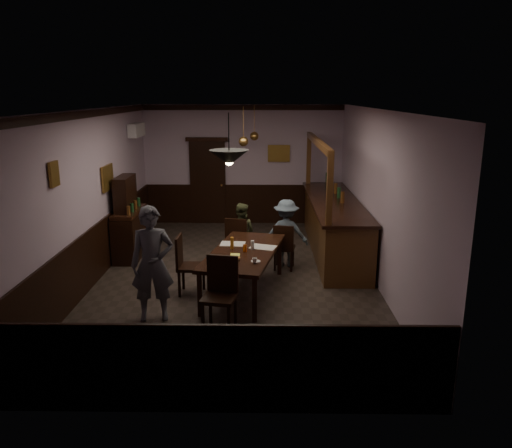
{
  "coord_description": "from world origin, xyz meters",
  "views": [
    {
      "loc": [
        0.5,
        -8.57,
        3.26
      ],
      "look_at": [
        0.39,
        -0.54,
        1.15
      ],
      "focal_mm": 35.0,
      "sensor_mm": 36.0,
      "label": 1
    }
  ],
  "objects_px": {
    "dining_table": "(244,254)",
    "pendant_brass_far": "(254,136)",
    "person_seated_left": "(241,233)",
    "soda_can": "(245,248)",
    "sideboard": "(129,225)",
    "pendant_brass_mid": "(243,142)",
    "person_standing": "(152,264)",
    "pendant_iron": "(229,158)",
    "person_seated_right": "(286,233)",
    "chair_near": "(221,290)",
    "coffee_cup": "(255,260)",
    "chair_far_left": "(237,240)",
    "chair_far_right": "(284,245)",
    "bar_counter": "(334,225)",
    "chair_side": "(186,262)"
  },
  "relations": [
    {
      "from": "dining_table",
      "to": "pendant_brass_far",
      "type": "height_order",
      "value": "pendant_brass_far"
    },
    {
      "from": "sideboard",
      "to": "pendant_iron",
      "type": "height_order",
      "value": "pendant_iron"
    },
    {
      "from": "chair_near",
      "to": "chair_side",
      "type": "xyz_separation_m",
      "value": [
        -0.68,
        1.27,
        -0.03
      ]
    },
    {
      "from": "chair_side",
      "to": "soda_can",
      "type": "bearing_deg",
      "value": -90.93
    },
    {
      "from": "dining_table",
      "to": "chair_far_right",
      "type": "relative_size",
      "value": 2.65
    },
    {
      "from": "dining_table",
      "to": "person_seated_right",
      "type": "relative_size",
      "value": 1.81
    },
    {
      "from": "person_seated_right",
      "to": "pendant_brass_far",
      "type": "xyz_separation_m",
      "value": [
        -0.66,
        2.39,
        1.64
      ]
    },
    {
      "from": "chair_far_left",
      "to": "person_seated_right",
      "type": "relative_size",
      "value": 0.75
    },
    {
      "from": "person_standing",
      "to": "chair_far_right",
      "type": "bearing_deg",
      "value": 38.18
    },
    {
      "from": "person_standing",
      "to": "dining_table",
      "type": "bearing_deg",
      "value": 28.91
    },
    {
      "from": "chair_side",
      "to": "person_seated_left",
      "type": "xyz_separation_m",
      "value": [
        0.84,
        1.62,
        0.05
      ]
    },
    {
      "from": "person_seated_right",
      "to": "sideboard",
      "type": "height_order",
      "value": "sideboard"
    },
    {
      "from": "pendant_brass_far",
      "to": "chair_far_right",
      "type": "bearing_deg",
      "value": -77.25
    },
    {
      "from": "chair_near",
      "to": "pendant_brass_mid",
      "type": "relative_size",
      "value": 1.3
    },
    {
      "from": "person_standing",
      "to": "pendant_brass_far",
      "type": "relative_size",
      "value": 2.12
    },
    {
      "from": "pendant_brass_far",
      "to": "pendant_iron",
      "type": "bearing_deg",
      "value": -93.44
    },
    {
      "from": "chair_far_left",
      "to": "sideboard",
      "type": "bearing_deg",
      "value": -2.78
    },
    {
      "from": "chair_far_left",
      "to": "bar_counter",
      "type": "height_order",
      "value": "bar_counter"
    },
    {
      "from": "chair_far_right",
      "to": "pendant_brass_mid",
      "type": "relative_size",
      "value": 1.1
    },
    {
      "from": "person_standing",
      "to": "pendant_iron",
      "type": "relative_size",
      "value": 2.34
    },
    {
      "from": "person_standing",
      "to": "person_seated_right",
      "type": "xyz_separation_m",
      "value": [
        2.05,
        2.42,
        -0.2
      ]
    },
    {
      "from": "pendant_iron",
      "to": "pendant_brass_far",
      "type": "distance_m",
      "value": 4.61
    },
    {
      "from": "chair_side",
      "to": "person_seated_left",
      "type": "height_order",
      "value": "person_seated_left"
    },
    {
      "from": "chair_far_right",
      "to": "soda_can",
      "type": "relative_size",
      "value": 7.43
    },
    {
      "from": "person_seated_left",
      "to": "coffee_cup",
      "type": "distance_m",
      "value": 2.28
    },
    {
      "from": "person_seated_right",
      "to": "pendant_iron",
      "type": "relative_size",
      "value": 1.78
    },
    {
      "from": "sideboard",
      "to": "pendant_brass_mid",
      "type": "relative_size",
      "value": 2.06
    },
    {
      "from": "chair_near",
      "to": "pendant_brass_mid",
      "type": "xyz_separation_m",
      "value": [
        0.19,
        3.8,
        1.72
      ]
    },
    {
      "from": "soda_can",
      "to": "pendant_brass_mid",
      "type": "xyz_separation_m",
      "value": [
        -0.11,
        2.58,
        1.49
      ]
    },
    {
      "from": "chair_side",
      "to": "person_seated_left",
      "type": "bearing_deg",
      "value": -25.42
    },
    {
      "from": "pendant_iron",
      "to": "pendant_brass_far",
      "type": "bearing_deg",
      "value": 86.56
    },
    {
      "from": "person_seated_left",
      "to": "soda_can",
      "type": "xyz_separation_m",
      "value": [
        0.14,
        -1.67,
        0.21
      ]
    },
    {
      "from": "person_standing",
      "to": "soda_can",
      "type": "xyz_separation_m",
      "value": [
        1.31,
        0.94,
        -0.05
      ]
    },
    {
      "from": "chair_far_left",
      "to": "chair_side",
      "type": "height_order",
      "value": "chair_side"
    },
    {
      "from": "dining_table",
      "to": "bar_counter",
      "type": "distance_m",
      "value": 2.9
    },
    {
      "from": "pendant_iron",
      "to": "pendant_brass_mid",
      "type": "bearing_deg",
      "value": 88.67
    },
    {
      "from": "soda_can",
      "to": "pendant_iron",
      "type": "relative_size",
      "value": 0.16
    },
    {
      "from": "soda_can",
      "to": "bar_counter",
      "type": "distance_m",
      "value": 2.94
    },
    {
      "from": "person_seated_left",
      "to": "dining_table",
      "type": "bearing_deg",
      "value": 115.08
    },
    {
      "from": "chair_near",
      "to": "coffee_cup",
      "type": "relative_size",
      "value": 13.14
    },
    {
      "from": "chair_far_right",
      "to": "sideboard",
      "type": "height_order",
      "value": "sideboard"
    },
    {
      "from": "person_seated_left",
      "to": "soda_can",
      "type": "height_order",
      "value": "person_seated_left"
    },
    {
      "from": "chair_far_left",
      "to": "pendant_brass_mid",
      "type": "distance_m",
      "value": 2.12
    },
    {
      "from": "chair_near",
      "to": "person_seated_right",
      "type": "relative_size",
      "value": 0.8
    },
    {
      "from": "pendant_brass_far",
      "to": "dining_table",
      "type": "bearing_deg",
      "value": -91.63
    },
    {
      "from": "person_seated_left",
      "to": "chair_far_left",
      "type": "bearing_deg",
      "value": 99.0
    },
    {
      "from": "soda_can",
      "to": "bar_counter",
      "type": "xyz_separation_m",
      "value": [
        1.78,
        2.33,
        -0.21
      ]
    },
    {
      "from": "chair_far_left",
      "to": "sideboard",
      "type": "distance_m",
      "value": 2.31
    },
    {
      "from": "pendant_brass_mid",
      "to": "pendant_brass_far",
      "type": "bearing_deg",
      "value": 81.28
    },
    {
      "from": "soda_can",
      "to": "pendant_brass_far",
      "type": "height_order",
      "value": "pendant_brass_far"
    }
  ]
}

